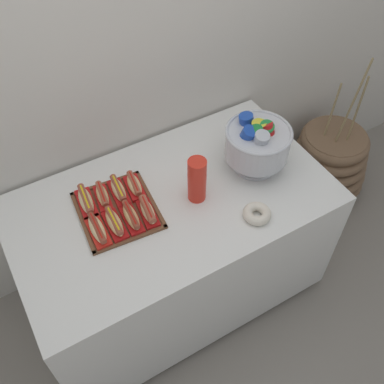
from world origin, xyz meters
TOP-DOWN VIEW (x-y plane):
  - ground_plane at (0.00, 0.00)m, footprint 10.00×10.00m
  - back_wall at (0.00, 0.48)m, footprint 6.00×0.10m
  - buffet_table at (0.00, 0.00)m, footprint 1.45×0.83m
  - floor_vase at (1.21, 0.15)m, footprint 0.51×0.51m
  - serving_tray at (-0.24, 0.06)m, footprint 0.36×0.39m
  - hot_dog_0 at (-0.36, -0.01)m, footprint 0.08×0.18m
  - hot_dog_1 at (-0.28, -0.02)m, footprint 0.07×0.17m
  - hot_dog_2 at (-0.21, -0.02)m, footprint 0.08×0.17m
  - hot_dog_3 at (-0.13, -0.03)m, footprint 0.08×0.17m
  - hot_dog_4 at (-0.34, 0.15)m, footprint 0.09×0.19m
  - hot_dog_5 at (-0.27, 0.15)m, footprint 0.08×0.16m
  - hot_dog_6 at (-0.19, 0.14)m, footprint 0.08×0.17m
  - hot_dog_7 at (-0.12, 0.13)m, footprint 0.09×0.16m
  - punch_bowl at (0.44, -0.01)m, footprint 0.31×0.31m
  - cup_stack at (0.11, -0.04)m, footprint 0.08×0.08m
  - donut at (0.27, -0.27)m, footprint 0.12×0.12m

SIDE VIEW (x-z plane):
  - ground_plane at x=0.00m, z-range 0.00..0.00m
  - floor_vase at x=1.21m, z-range -0.30..0.77m
  - buffet_table at x=0.00m, z-range 0.02..0.79m
  - serving_tray at x=-0.24m, z-range 0.77..0.78m
  - donut at x=0.27m, z-range 0.77..0.82m
  - hot_dog_0 at x=-0.36m, z-range 0.78..0.83m
  - hot_dog_7 at x=-0.12m, z-range 0.78..0.83m
  - hot_dog_5 at x=-0.27m, z-range 0.78..0.84m
  - hot_dog_1 at x=-0.28m, z-range 0.78..0.84m
  - hot_dog_3 at x=-0.13m, z-range 0.78..0.84m
  - hot_dog_2 at x=-0.21m, z-range 0.78..0.84m
  - hot_dog_6 at x=-0.19m, z-range 0.78..0.84m
  - hot_dog_4 at x=-0.34m, z-range 0.78..0.84m
  - cup_stack at x=0.11m, z-range 0.77..1.00m
  - punch_bowl at x=0.44m, z-range 0.79..1.06m
  - back_wall at x=0.00m, z-range 0.00..2.60m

